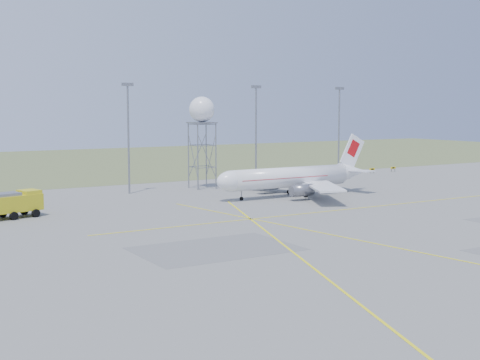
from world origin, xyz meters
TOP-DOWN VIEW (x-y plane):
  - ground at (0.00, 0.00)m, footprint 400.00×400.00m
  - grass_strip at (0.00, 140.00)m, footprint 400.00×120.00m
  - mast_b at (-10.00, 66.00)m, footprint 2.20×0.50m
  - mast_c at (18.00, 66.00)m, footprint 2.20×0.50m
  - mast_d at (40.00, 66.00)m, footprint 2.20×0.50m
  - taxi_sign_near at (55.60, 72.00)m, footprint 1.60×0.17m
  - taxi_sign_far at (62.60, 72.00)m, footprint 1.60×0.17m
  - airliner_main at (13.75, 47.32)m, footprint 32.41×31.56m
  - radar_tower at (5.39, 66.00)m, footprint 5.00×5.00m
  - fire_truck at (-35.37, 48.63)m, footprint 10.23×5.93m

SIDE VIEW (x-z plane):
  - ground at x=0.00m, z-range 0.00..0.00m
  - grass_strip at x=0.00m, z-range 0.00..0.03m
  - taxi_sign_near at x=55.60m, z-range 0.29..1.49m
  - taxi_sign_far at x=62.60m, z-range 0.29..1.49m
  - fire_truck at x=-35.37m, z-range -0.08..3.81m
  - airliner_main at x=13.75m, z-range -2.14..8.90m
  - radar_tower at x=5.39m, z-range 1.11..19.22m
  - mast_b at x=-10.00m, z-range 1.82..22.32m
  - mast_c at x=18.00m, z-range 1.82..22.32m
  - mast_d at x=40.00m, z-range 1.82..22.32m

